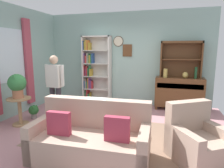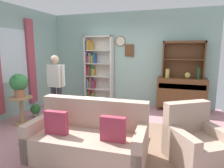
{
  "view_description": "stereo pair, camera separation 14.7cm",
  "coord_description": "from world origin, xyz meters",
  "px_view_note": "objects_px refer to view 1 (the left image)",
  "views": [
    {
      "loc": [
        1.31,
        -3.88,
        1.71
      ],
      "look_at": [
        0.1,
        0.2,
        0.95
      ],
      "focal_mm": 31.75,
      "sensor_mm": 36.0,
      "label": 1
    },
    {
      "loc": [
        1.45,
        -3.84,
        1.71
      ],
      "look_at": [
        0.1,
        0.2,
        0.95
      ],
      "focal_mm": 31.75,
      "sensor_mm": 36.0,
      "label": 2
    }
  ],
  "objects_px": {
    "bookshelf": "(94,70)",
    "vase_round": "(185,75)",
    "sideboard_hutch": "(181,54)",
    "potted_plant_large": "(17,84)",
    "armchair_floral": "(197,142)",
    "person_reading": "(55,83)",
    "sideboard": "(179,92)",
    "bottle_wine": "(196,73)",
    "potted_plant_small": "(34,111)",
    "couch_floral": "(91,139)",
    "book_stack": "(114,113)",
    "coffee_table": "(112,119)",
    "vase_tall": "(165,73)",
    "plant_stand": "(20,108)"
  },
  "relations": [
    {
      "from": "bookshelf",
      "to": "vase_round",
      "type": "xyz_separation_m",
      "value": [
        2.7,
        -0.15,
        -0.05
      ]
    },
    {
      "from": "sideboard_hutch",
      "to": "potted_plant_large",
      "type": "distance_m",
      "value": 4.25
    },
    {
      "from": "armchair_floral",
      "to": "person_reading",
      "type": "height_order",
      "value": "person_reading"
    },
    {
      "from": "bookshelf",
      "to": "sideboard",
      "type": "distance_m",
      "value": 2.63
    },
    {
      "from": "bottle_wine",
      "to": "armchair_floral",
      "type": "distance_m",
      "value": 2.68
    },
    {
      "from": "armchair_floral",
      "to": "potted_plant_small",
      "type": "xyz_separation_m",
      "value": [
        -3.66,
        0.87,
        -0.1
      ]
    },
    {
      "from": "bottle_wine",
      "to": "potted_plant_large",
      "type": "height_order",
      "value": "bottle_wine"
    },
    {
      "from": "sideboard_hutch",
      "to": "armchair_floral",
      "type": "height_order",
      "value": "sideboard_hutch"
    },
    {
      "from": "bottle_wine",
      "to": "armchair_floral",
      "type": "relative_size",
      "value": 0.29
    },
    {
      "from": "couch_floral",
      "to": "potted_plant_small",
      "type": "bearing_deg",
      "value": 148.09
    },
    {
      "from": "book_stack",
      "to": "armchair_floral",
      "type": "bearing_deg",
      "value": -18.78
    },
    {
      "from": "sideboard",
      "to": "book_stack",
      "type": "distance_m",
      "value": 2.5
    },
    {
      "from": "bottle_wine",
      "to": "coffee_table",
      "type": "distance_m",
      "value": 2.8
    },
    {
      "from": "bookshelf",
      "to": "person_reading",
      "type": "bearing_deg",
      "value": -99.06
    },
    {
      "from": "person_reading",
      "to": "armchair_floral",
      "type": "bearing_deg",
      "value": -16.73
    },
    {
      "from": "bookshelf",
      "to": "coffee_table",
      "type": "height_order",
      "value": "bookshelf"
    },
    {
      "from": "coffee_table",
      "to": "book_stack",
      "type": "distance_m",
      "value": 0.13
    },
    {
      "from": "potted_plant_small",
      "to": "coffee_table",
      "type": "height_order",
      "value": "coffee_table"
    },
    {
      "from": "bookshelf",
      "to": "armchair_floral",
      "type": "bearing_deg",
      "value": -44.58
    },
    {
      "from": "armchair_floral",
      "to": "person_reading",
      "type": "bearing_deg",
      "value": 163.27
    },
    {
      "from": "armchair_floral",
      "to": "potted_plant_large",
      "type": "relative_size",
      "value": 1.98
    },
    {
      "from": "vase_tall",
      "to": "plant_stand",
      "type": "distance_m",
      "value": 3.82
    },
    {
      "from": "plant_stand",
      "to": "person_reading",
      "type": "relative_size",
      "value": 0.4
    },
    {
      "from": "person_reading",
      "to": "potted_plant_small",
      "type": "bearing_deg",
      "value": -175.92
    },
    {
      "from": "sideboard_hutch",
      "to": "vase_round",
      "type": "relative_size",
      "value": 6.47
    },
    {
      "from": "sideboard_hutch",
      "to": "vase_round",
      "type": "distance_m",
      "value": 0.6
    },
    {
      "from": "sideboard",
      "to": "vase_round",
      "type": "distance_m",
      "value": 0.52
    },
    {
      "from": "sideboard_hutch",
      "to": "coffee_table",
      "type": "distance_m",
      "value": 2.91
    },
    {
      "from": "sideboard_hutch",
      "to": "plant_stand",
      "type": "relative_size",
      "value": 1.76
    },
    {
      "from": "couch_floral",
      "to": "book_stack",
      "type": "distance_m",
      "value": 0.94
    },
    {
      "from": "potted_plant_small",
      "to": "bottle_wine",
      "type": "bearing_deg",
      "value": 23.47
    },
    {
      "from": "plant_stand",
      "to": "potted_plant_small",
      "type": "xyz_separation_m",
      "value": [
        0.01,
        0.45,
        -0.19
      ]
    },
    {
      "from": "sideboard_hutch",
      "to": "bottle_wine",
      "type": "relative_size",
      "value": 3.51
    },
    {
      "from": "armchair_floral",
      "to": "book_stack",
      "type": "distance_m",
      "value": 1.57
    },
    {
      "from": "potted_plant_small",
      "to": "book_stack",
      "type": "relative_size",
      "value": 1.75
    },
    {
      "from": "couch_floral",
      "to": "potted_plant_small",
      "type": "xyz_separation_m",
      "value": [
        -2.07,
        1.29,
        -0.12
      ]
    },
    {
      "from": "plant_stand",
      "to": "coffee_table",
      "type": "distance_m",
      "value": 2.17
    },
    {
      "from": "book_stack",
      "to": "potted_plant_small",
      "type": "bearing_deg",
      "value": 170.36
    },
    {
      "from": "plant_stand",
      "to": "potted_plant_large",
      "type": "relative_size",
      "value": 1.16
    },
    {
      "from": "coffee_table",
      "to": "plant_stand",
      "type": "bearing_deg",
      "value": -179.33
    },
    {
      "from": "vase_tall",
      "to": "potted_plant_small",
      "type": "bearing_deg",
      "value": -151.32
    },
    {
      "from": "armchair_floral",
      "to": "plant_stand",
      "type": "bearing_deg",
      "value": 173.41
    },
    {
      "from": "sideboard_hutch",
      "to": "plant_stand",
      "type": "xyz_separation_m",
      "value": [
        -3.48,
        -2.32,
        -1.17
      ]
    },
    {
      "from": "potted_plant_large",
      "to": "armchair_floral",
      "type": "bearing_deg",
      "value": -6.6
    },
    {
      "from": "sideboard",
      "to": "person_reading",
      "type": "distance_m",
      "value": 3.36
    },
    {
      "from": "sideboard_hutch",
      "to": "bottle_wine",
      "type": "bearing_deg",
      "value": -26.96
    },
    {
      "from": "sideboard_hutch",
      "to": "person_reading",
      "type": "xyz_separation_m",
      "value": [
        -2.86,
        -1.83,
        -0.65
      ]
    },
    {
      "from": "vase_tall",
      "to": "vase_round",
      "type": "height_order",
      "value": "vase_tall"
    },
    {
      "from": "vase_round",
      "to": "plant_stand",
      "type": "distance_m",
      "value": 4.25
    },
    {
      "from": "bottle_wine",
      "to": "potted_plant_small",
      "type": "distance_m",
      "value": 4.3
    }
  ]
}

